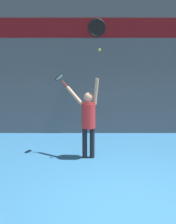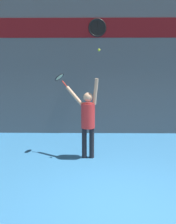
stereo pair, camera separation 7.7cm
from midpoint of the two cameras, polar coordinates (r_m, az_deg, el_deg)
name	(u,v)px [view 1 (the left image)]	position (r m, az deg, el deg)	size (l,w,h in m)	color
ground_plane	(128,218)	(3.90, 9.74, -25.57)	(18.00, 18.00, 0.00)	teal
back_wall	(105,65)	(7.97, 4.30, 12.13)	(18.00, 0.10, 5.00)	slate
sponsor_banner	(106,28)	(8.04, 4.47, 21.07)	(7.50, 0.02, 0.65)	maroon
scoreboard_clock	(96,28)	(8.00, 1.91, 21.15)	(0.61, 0.06, 0.61)	black
tennis_player	(88,118)	(5.68, -0.46, -1.52)	(0.90, 0.56, 2.11)	black
tennis_racket	(60,78)	(6.01, -7.79, 8.83)	(0.39, 0.35, 0.38)	red
tennis_ball	(99,50)	(5.52, 2.50, 15.89)	(0.07, 0.07, 0.07)	#CCDB2D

